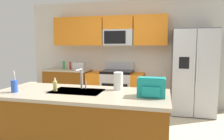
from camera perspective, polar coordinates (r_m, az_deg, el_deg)
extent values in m
plane|color=beige|center=(3.60, -1.84, -17.94)|extent=(9.00, 9.00, 0.00)
cube|color=beige|center=(5.38, 4.34, 4.47)|extent=(5.20, 0.10, 2.60)
cube|color=orange|center=(5.64, -11.43, 10.04)|extent=(0.70, 0.32, 0.70)
cube|color=orange|center=(5.40, -5.22, 10.30)|extent=(0.57, 0.32, 0.70)
cube|color=orange|center=(5.12, 10.35, 10.43)|extent=(0.77, 0.32, 0.70)
cube|color=#B7BABF|center=(5.22, 1.80, 8.70)|extent=(0.72, 0.32, 0.38)
cube|color=black|center=(5.07, 0.73, 8.76)|extent=(0.52, 0.01, 0.30)
cube|color=orange|center=(5.24, 1.81, 12.53)|extent=(0.72, 0.32, 0.32)
cube|color=brown|center=(5.60, -11.66, -4.53)|extent=(1.11, 0.60, 0.86)
cube|color=tan|center=(5.54, -11.77, 0.04)|extent=(1.14, 0.63, 0.04)
cube|color=#B7BABF|center=(5.19, 1.42, -5.40)|extent=(0.72, 0.60, 0.84)
cube|color=black|center=(4.89, 0.65, -5.77)|extent=(0.60, 0.01, 0.36)
cube|color=black|center=(5.11, 1.44, -0.46)|extent=(0.72, 0.60, 0.06)
cube|color=#B7BABF|center=(5.36, 2.06, 1.26)|extent=(0.72, 0.06, 0.20)
cube|color=orange|center=(5.33, -4.28, -5.10)|extent=(0.36, 0.60, 0.84)
cube|color=orange|center=(5.11, 6.94, -5.64)|extent=(0.28, 0.60, 0.84)
cube|color=#4C4F54|center=(4.98, 20.87, -0.45)|extent=(0.90, 0.70, 1.85)
cube|color=#B7BABF|center=(4.59, 18.63, -0.92)|extent=(0.44, 0.04, 1.81)
cube|color=#B7BABF|center=(4.65, 24.17, -1.06)|extent=(0.44, 0.04, 1.81)
cylinder|color=silver|center=(4.57, 21.14, 0.12)|extent=(0.02, 0.02, 0.60)
cylinder|color=silver|center=(4.58, 21.89, 0.10)|extent=(0.02, 0.02, 0.60)
cube|color=black|center=(4.55, 18.76, 1.82)|extent=(0.20, 0.00, 0.24)
cube|color=brown|center=(2.91, -7.77, -15.01)|extent=(2.15, 0.92, 0.86)
cube|color=tan|center=(2.77, -7.92, -6.32)|extent=(2.19, 0.96, 0.04)
cube|color=#B7BABF|center=(2.85, -9.42, -5.87)|extent=(0.68, 0.44, 0.03)
cube|color=#B7BABF|center=(5.34, -8.78, 1.06)|extent=(0.28, 0.16, 0.18)
cube|color=black|center=(5.35, -9.29, 2.01)|extent=(0.03, 0.11, 0.01)
cube|color=black|center=(5.32, -8.30, 1.99)|extent=(0.03, 0.11, 0.01)
cylinder|color=#B2332D|center=(5.49, -11.13, 1.22)|extent=(0.05, 0.05, 0.19)
cylinder|color=green|center=(5.55, -12.79, 1.32)|extent=(0.06, 0.06, 0.21)
cylinder|color=#B7BABF|center=(2.98, -8.18, -2.29)|extent=(0.03, 0.03, 0.28)
cylinder|color=#B7BABF|center=(2.87, -8.97, -0.02)|extent=(0.02, 0.20, 0.02)
cylinder|color=#B7BABF|center=(2.97, -7.08, -4.05)|extent=(0.02, 0.02, 0.10)
cylinder|color=blue|center=(3.00, -24.70, -3.95)|extent=(0.08, 0.08, 0.16)
cylinder|color=white|center=(2.98, -24.64, -1.52)|extent=(0.01, 0.03, 0.14)
cylinder|color=#D8CC66|center=(2.91, -15.00, -4.16)|extent=(0.06, 0.06, 0.13)
cylinder|color=white|center=(2.90, -15.05, -2.50)|extent=(0.02, 0.02, 0.04)
cylinder|color=white|center=(2.87, 1.71, -2.96)|extent=(0.12, 0.12, 0.24)
cube|color=teal|center=(2.53, 10.52, -4.60)|extent=(0.32, 0.20, 0.22)
cube|color=#157D79|center=(2.49, 10.55, -2.32)|extent=(0.30, 0.14, 0.03)
cube|color=teal|center=(2.43, 10.36, -5.76)|extent=(0.20, 0.03, 0.11)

